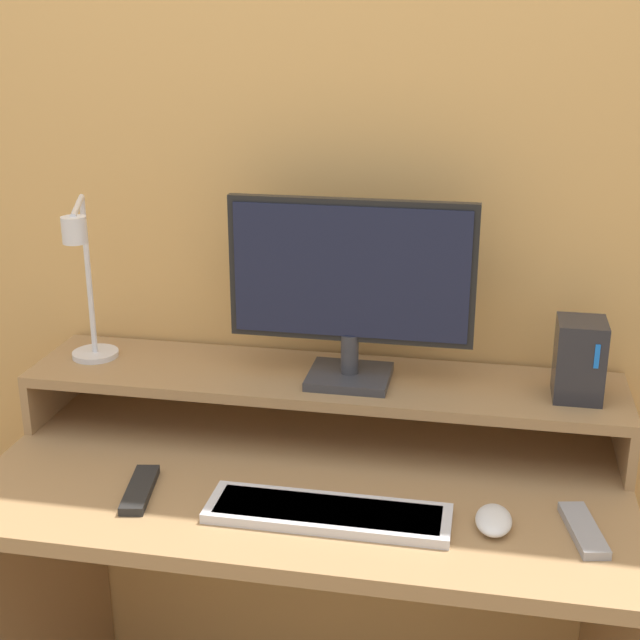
# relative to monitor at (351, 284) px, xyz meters

# --- Properties ---
(wall_back) EXTENTS (6.00, 0.05, 2.50)m
(wall_back) POSITION_rel_monitor_xyz_m (-0.06, 0.18, 0.16)
(wall_back) COLOR #E5AD60
(wall_back) RESTS_ON ground_plane
(desk) EXTENTS (1.23, 0.63, 0.75)m
(desk) POSITION_rel_monitor_xyz_m (-0.06, -0.17, -0.55)
(desk) COLOR #A87F51
(desk) RESTS_ON ground_plane
(monitor_shelf) EXTENTS (1.23, 0.26, 0.13)m
(monitor_shelf) POSITION_rel_monitor_xyz_m (-0.06, 0.02, -0.23)
(monitor_shelf) COLOR #A87F51
(monitor_shelf) RESTS_ON desk
(monitor) EXTENTS (0.49, 0.15, 0.37)m
(monitor) POSITION_rel_monitor_xyz_m (0.00, 0.00, 0.00)
(monitor) COLOR #38383D
(monitor) RESTS_ON monitor_shelf
(desk_lamp) EXTENTS (0.14, 0.25, 0.36)m
(desk_lamp) POSITION_rel_monitor_xyz_m (-0.54, -0.05, -0.03)
(desk_lamp) COLOR silver
(desk_lamp) RESTS_ON monitor_shelf
(router_dock) EXTENTS (0.09, 0.10, 0.16)m
(router_dock) POSITION_rel_monitor_xyz_m (0.45, 0.00, -0.13)
(router_dock) COLOR #28282D
(router_dock) RESTS_ON monitor_shelf
(keyboard) EXTENTS (0.43, 0.12, 0.02)m
(keyboard) POSITION_rel_monitor_xyz_m (0.01, -0.31, -0.33)
(keyboard) COLOR silver
(keyboard) RESTS_ON desk
(mouse) EXTENTS (0.06, 0.10, 0.03)m
(mouse) POSITION_rel_monitor_xyz_m (0.30, -0.29, -0.32)
(mouse) COLOR white
(mouse) RESTS_ON desk
(remote_control) EXTENTS (0.07, 0.17, 0.02)m
(remote_control) POSITION_rel_monitor_xyz_m (-0.34, -0.30, -0.33)
(remote_control) COLOR black
(remote_control) RESTS_ON desk
(remote_secondary) EXTENTS (0.08, 0.16, 0.02)m
(remote_secondary) POSITION_rel_monitor_xyz_m (0.45, -0.28, -0.33)
(remote_secondary) COLOR #99999E
(remote_secondary) RESTS_ON desk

